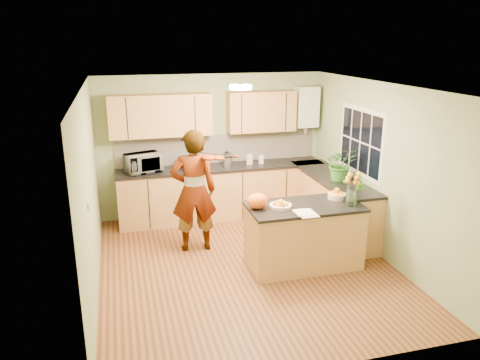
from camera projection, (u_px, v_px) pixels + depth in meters
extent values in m
plane|color=#582B19|center=(246.00, 266.00, 6.60)|extent=(4.50, 4.50, 0.00)
cube|color=white|center=(247.00, 86.00, 5.87)|extent=(4.00, 4.50, 0.02)
cube|color=gray|center=(212.00, 145.00, 8.31)|extent=(4.00, 0.02, 2.50)
cube|color=gray|center=(315.00, 253.00, 4.15)|extent=(4.00, 0.02, 2.50)
cube|color=gray|center=(90.00, 194.00, 5.74)|extent=(0.02, 4.50, 2.50)
cube|color=gray|center=(380.00, 171.00, 6.73)|extent=(0.02, 4.50, 2.50)
cube|color=#AF7D46|center=(222.00, 193.00, 8.29)|extent=(3.60, 0.60, 0.90)
cube|color=black|center=(222.00, 167.00, 8.15)|extent=(3.64, 0.62, 0.04)
cube|color=#AF7D46|center=(332.00, 205.00, 7.67)|extent=(0.60, 2.20, 0.90)
cube|color=black|center=(333.00, 178.00, 7.53)|extent=(0.62, 2.24, 0.04)
cube|color=beige|center=(218.00, 148.00, 8.34)|extent=(3.60, 0.02, 0.52)
cube|color=#AF7D46|center=(161.00, 115.00, 7.76)|extent=(1.70, 0.34, 0.70)
cube|color=#AF7D46|center=(261.00, 111.00, 8.19)|extent=(1.20, 0.34, 0.70)
cube|color=silver|center=(306.00, 107.00, 8.40)|extent=(0.40, 0.30, 0.72)
cylinder|color=#B0B0B4|center=(305.00, 129.00, 8.51)|extent=(0.06, 0.06, 0.20)
cube|color=silver|center=(360.00, 142.00, 7.19)|extent=(0.01, 1.30, 1.05)
cube|color=black|center=(360.00, 142.00, 7.19)|extent=(0.01, 1.18, 0.92)
cube|color=silver|center=(89.00, 206.00, 5.18)|extent=(0.02, 0.09, 0.09)
cylinder|color=#FFEABF|center=(241.00, 87.00, 6.16)|extent=(0.30, 0.30, 0.06)
cylinder|color=silver|center=(241.00, 85.00, 6.15)|extent=(0.10, 0.10, 0.02)
cube|color=#AF7D46|center=(303.00, 237.00, 6.51)|extent=(1.52, 0.76, 0.86)
cube|color=black|center=(305.00, 207.00, 6.38)|extent=(1.56, 0.80, 0.04)
cylinder|color=beige|center=(281.00, 206.00, 6.28)|extent=(0.30, 0.30, 0.05)
cylinder|color=beige|center=(337.00, 196.00, 6.64)|extent=(0.25, 0.25, 0.07)
cylinder|color=silver|center=(352.00, 198.00, 6.32)|extent=(0.12, 0.12, 0.24)
ellipsoid|color=#FC6114|center=(257.00, 201.00, 6.23)|extent=(0.35, 0.33, 0.21)
cube|color=white|center=(306.00, 213.00, 6.07)|extent=(0.24, 0.33, 0.01)
imported|color=#EAA78F|center=(194.00, 191.00, 6.88)|extent=(0.70, 0.48, 1.84)
imported|color=silver|center=(143.00, 163.00, 7.75)|extent=(0.65, 0.54, 0.31)
cube|color=#213C97|center=(188.00, 162.00, 7.97)|extent=(0.28, 0.22, 0.21)
cylinder|color=#B0B0B4|center=(227.00, 160.00, 8.12)|extent=(0.17, 0.17, 0.23)
sphere|color=black|center=(227.00, 151.00, 8.07)|extent=(0.08, 0.08, 0.08)
cylinder|color=beige|center=(250.00, 159.00, 8.25)|extent=(0.12, 0.12, 0.18)
cylinder|color=silver|center=(261.00, 159.00, 8.31)|extent=(0.11, 0.11, 0.15)
imported|color=#347025|center=(341.00, 164.00, 7.25)|extent=(0.57, 0.53, 0.54)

